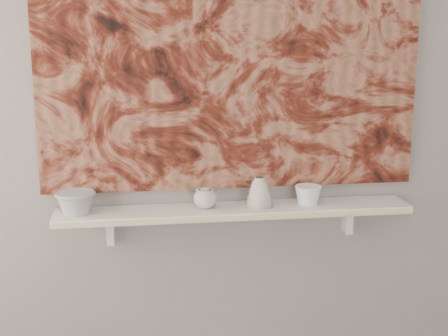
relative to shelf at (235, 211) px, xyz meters
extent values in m
plane|color=gray|center=(0.00, 0.09, 0.44)|extent=(3.60, 0.00, 3.60)
cube|color=white|center=(0.00, 0.00, 0.00)|extent=(1.40, 0.18, 0.03)
cube|color=beige|center=(0.00, -0.09, 0.00)|extent=(1.40, 0.01, 0.02)
cube|color=white|center=(-0.49, 0.06, -0.07)|extent=(0.03, 0.06, 0.12)
cube|color=white|center=(0.49, 0.06, -0.07)|extent=(0.03, 0.06, 0.12)
cube|color=#5F2114|center=(0.00, 0.08, 0.62)|extent=(1.50, 0.02, 1.10)
cube|color=black|center=(0.45, 0.07, 0.32)|extent=(0.09, 0.00, 0.08)
camera|label=1|loc=(-0.37, -2.33, 0.71)|focal=50.00mm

